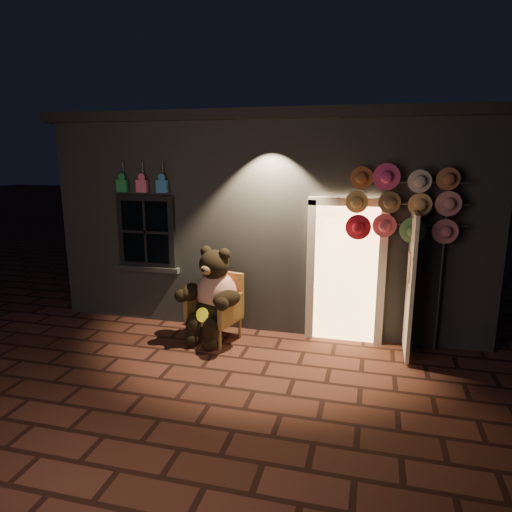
% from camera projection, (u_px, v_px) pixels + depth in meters
% --- Properties ---
extents(ground, '(60.00, 60.00, 0.00)m').
position_uv_depth(ground, '(231.00, 371.00, 6.01)').
color(ground, brown).
rests_on(ground, ground).
extents(shop_building, '(7.30, 5.95, 3.51)m').
position_uv_depth(shop_building, '(288.00, 207.00, 9.40)').
color(shop_building, slate).
rests_on(shop_building, ground).
extents(wicker_armchair, '(0.84, 0.80, 1.03)m').
position_uv_depth(wicker_armchair, '(217.00, 306.00, 7.02)').
color(wicker_armchair, '#A66840').
rests_on(wicker_armchair, ground).
extents(teddy_bear, '(1.02, 0.93, 1.46)m').
position_uv_depth(teddy_bear, '(213.00, 296.00, 6.86)').
color(teddy_bear, '#BC3514').
rests_on(teddy_bear, ground).
extents(hat_rack, '(1.63, 0.22, 2.64)m').
position_uv_depth(hat_rack, '(404.00, 206.00, 6.24)').
color(hat_rack, '#59595E').
rests_on(hat_rack, ground).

